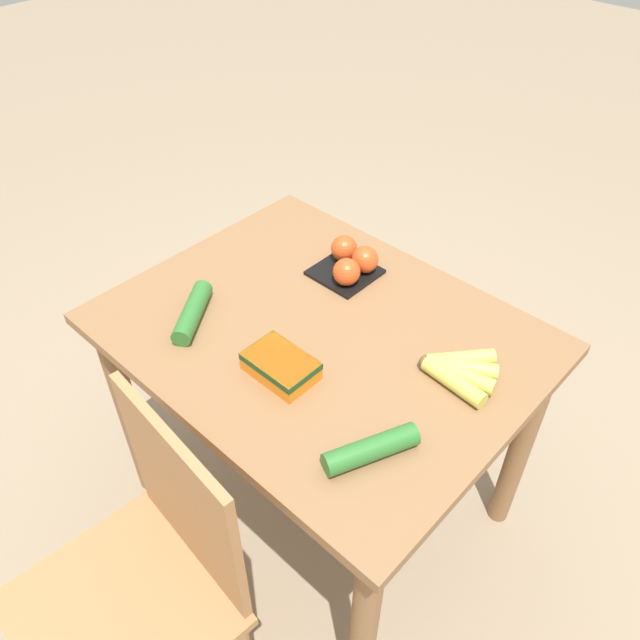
{
  "coord_description": "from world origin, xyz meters",
  "views": [
    {
      "loc": [
        -0.76,
        0.81,
        1.75
      ],
      "look_at": [
        0.0,
        0.0,
        0.76
      ],
      "focal_mm": 35.0,
      "sensor_mm": 36.0,
      "label": 1
    }
  ],
  "objects_px": {
    "carrot_bag": "(281,365)",
    "cucumber_near": "(193,312)",
    "chair": "(146,584)",
    "cucumber_far": "(371,449)",
    "tomato_pack": "(351,262)",
    "banana_bunch": "(457,370)"
  },
  "relations": [
    {
      "from": "carrot_bag",
      "to": "cucumber_near",
      "type": "xyz_separation_m",
      "value": [
        0.29,
        0.02,
        -0.0
      ]
    },
    {
      "from": "chair",
      "to": "cucumber_far",
      "type": "bearing_deg",
      "value": 63.5
    },
    {
      "from": "tomato_pack",
      "to": "cucumber_near",
      "type": "distance_m",
      "value": 0.44
    },
    {
      "from": "carrot_bag",
      "to": "chair",
      "type": "bearing_deg",
      "value": 94.58
    },
    {
      "from": "chair",
      "to": "carrot_bag",
      "type": "relative_size",
      "value": 5.45
    },
    {
      "from": "carrot_bag",
      "to": "banana_bunch",
      "type": "bearing_deg",
      "value": -138.14
    },
    {
      "from": "carrot_bag",
      "to": "cucumber_near",
      "type": "relative_size",
      "value": 0.85
    },
    {
      "from": "tomato_pack",
      "to": "banana_bunch",
      "type": "bearing_deg",
      "value": 163.75
    },
    {
      "from": "carrot_bag",
      "to": "cucumber_far",
      "type": "bearing_deg",
      "value": 172.78
    },
    {
      "from": "chair",
      "to": "tomato_pack",
      "type": "bearing_deg",
      "value": 106.24
    },
    {
      "from": "banana_bunch",
      "to": "cucumber_near",
      "type": "relative_size",
      "value": 0.93
    },
    {
      "from": "chair",
      "to": "carrot_bag",
      "type": "bearing_deg",
      "value": 99.62
    },
    {
      "from": "banana_bunch",
      "to": "tomato_pack",
      "type": "xyz_separation_m",
      "value": [
        0.42,
        -0.12,
        0.02
      ]
    },
    {
      "from": "banana_bunch",
      "to": "tomato_pack",
      "type": "height_order",
      "value": "tomato_pack"
    },
    {
      "from": "chair",
      "to": "banana_bunch",
      "type": "distance_m",
      "value": 0.81
    },
    {
      "from": "banana_bunch",
      "to": "cucumber_near",
      "type": "distance_m",
      "value": 0.65
    },
    {
      "from": "tomato_pack",
      "to": "cucumber_near",
      "type": "height_order",
      "value": "tomato_pack"
    },
    {
      "from": "carrot_bag",
      "to": "cucumber_far",
      "type": "relative_size",
      "value": 0.8
    },
    {
      "from": "banana_bunch",
      "to": "cucumber_far",
      "type": "relative_size",
      "value": 0.88
    },
    {
      "from": "chair",
      "to": "carrot_bag",
      "type": "height_order",
      "value": "chair"
    },
    {
      "from": "cucumber_near",
      "to": "cucumber_far",
      "type": "xyz_separation_m",
      "value": [
        -0.58,
        0.02,
        0.0
      ]
    },
    {
      "from": "cucumber_near",
      "to": "chair",
      "type": "bearing_deg",
      "value": 127.0
    }
  ]
}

